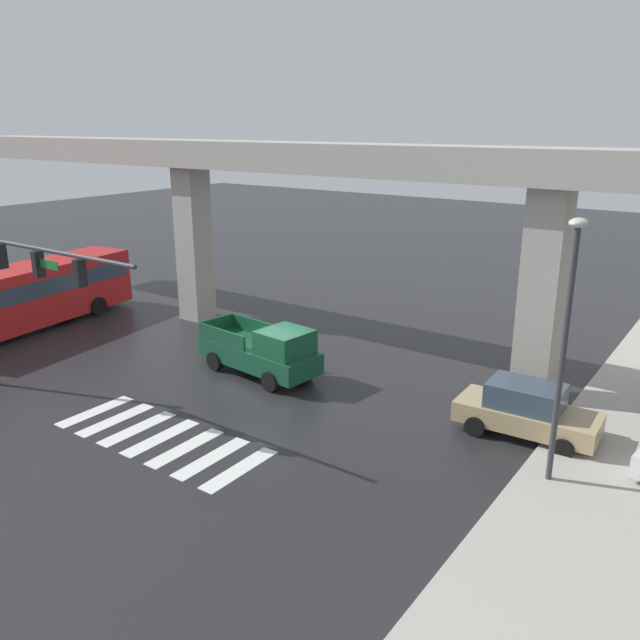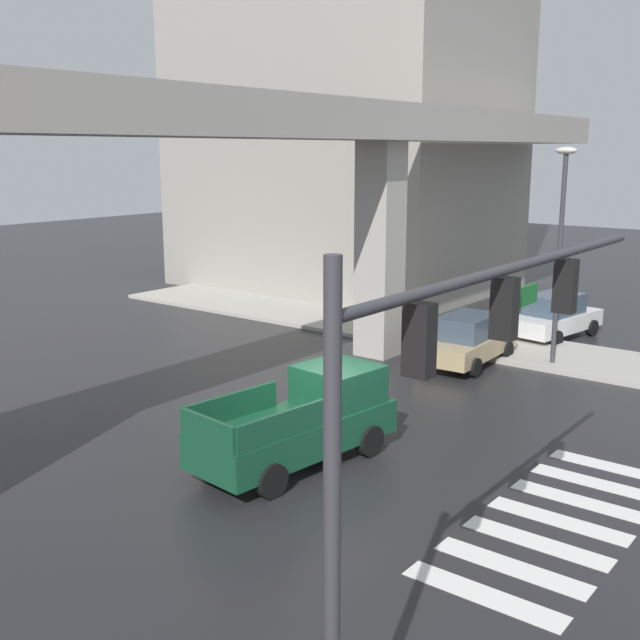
# 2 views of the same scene
# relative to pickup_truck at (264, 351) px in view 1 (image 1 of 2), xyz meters

# --- Properties ---
(ground_plane) EXTENTS (120.00, 120.00, 0.00)m
(ground_plane) POSITION_rel_pickup_truck_xyz_m (0.71, -0.28, -0.99)
(ground_plane) COLOR #232326
(crosswalk_stripes) EXTENTS (7.15, 2.80, 0.01)m
(crosswalk_stripes) POSITION_rel_pickup_truck_xyz_m (0.71, -5.87, -0.98)
(crosswalk_stripes) COLOR silver
(crosswalk_stripes) RESTS_ON ground
(elevated_overpass) EXTENTS (50.11, 2.40, 8.65)m
(elevated_overpass) POSITION_rel_pickup_truck_xyz_m (0.71, 3.99, 6.42)
(elevated_overpass) COLOR #ADA89E
(elevated_overpass) RESTS_ON ground
(sidewalk_east) EXTENTS (4.00, 36.00, 0.15)m
(sidewalk_east) POSITION_rel_pickup_truck_xyz_m (12.57, 1.72, -0.91)
(sidewalk_east) COLOR #ADA89E
(sidewalk_east) RESTS_ON ground
(pickup_truck) EXTENTS (5.28, 2.51, 2.08)m
(pickup_truck) POSITION_rel_pickup_truck_xyz_m (0.00, 0.00, 0.00)
(pickup_truck) COLOR #14472D
(pickup_truck) RESTS_ON ground
(city_bus) EXTENTS (3.90, 11.03, 2.99)m
(city_bus) POSITION_rel_pickup_truck_xyz_m (-12.99, -1.80, 0.73)
(city_bus) COLOR red
(city_bus) RESTS_ON ground
(sedan_tan) EXTENTS (4.37, 2.10, 1.72)m
(sedan_tan) POSITION_rel_pickup_truck_xyz_m (9.90, 0.88, -0.14)
(sedan_tan) COLOR tan
(sedan_tan) RESTS_ON ground
(traffic_signal_mast) EXTENTS (8.69, 0.32, 6.20)m
(traffic_signal_mast) POSITION_rel_pickup_truck_xyz_m (-4.94, -6.51, 3.57)
(traffic_signal_mast) COLOR #38383D
(traffic_signal_mast) RESTS_ON ground
(street_lamp_near_corner) EXTENTS (0.44, 0.70, 7.24)m
(street_lamp_near_corner) POSITION_rel_pickup_truck_xyz_m (11.37, -1.53, 3.57)
(street_lamp_near_corner) COLOR #38383D
(street_lamp_near_corner) RESTS_ON ground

